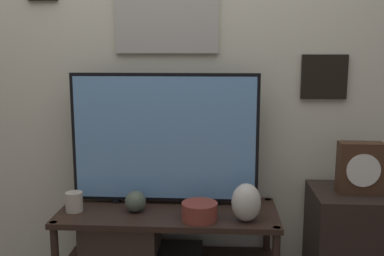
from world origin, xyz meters
name	(u,v)px	position (x,y,z in m)	size (l,w,h in m)	color
wall_back	(172,54)	(0.00, 0.56, 1.36)	(6.40, 0.08, 2.70)	beige
media_console	(151,244)	(-0.09, 0.28, 0.33)	(1.17, 0.47, 0.53)	black
television	(165,138)	(-0.03, 0.38, 0.90)	(1.03, 0.05, 0.73)	black
vase_round_glass	(135,201)	(-0.17, 0.24, 0.58)	(0.11, 0.11, 0.11)	#4C5647
vase_wide_bowl	(200,211)	(0.18, 0.15, 0.57)	(0.18, 0.18, 0.09)	brown
vase_urn_stoneware	(246,202)	(0.41, 0.15, 0.62)	(0.15, 0.14, 0.19)	beige
candle_jar	(74,202)	(-0.50, 0.23, 0.58)	(0.09, 0.09, 0.10)	#C1B29E
side_table	(349,248)	(0.98, 0.31, 0.32)	(0.41, 0.41, 0.64)	black
mantel_clock	(360,168)	(1.00, 0.28, 0.78)	(0.23, 0.11, 0.27)	#422819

